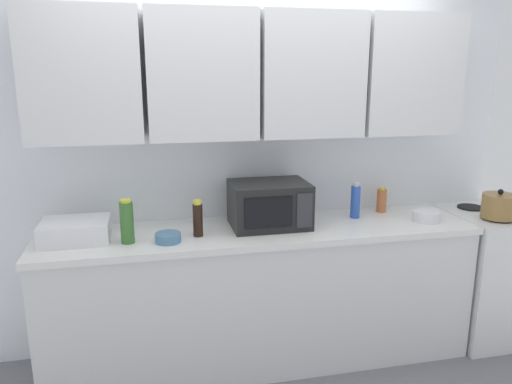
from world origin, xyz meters
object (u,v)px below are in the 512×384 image
(bottle_soy_dark, at_px, (198,219))
(bowl_mixing_large, at_px, (168,238))
(kettle, at_px, (499,206))
(bottle_spice_jar, at_px, (381,200))
(dish_rack, at_px, (76,231))
(microwave, at_px, (269,204))
(bowl_ceramic_small, at_px, (426,216))
(bottle_green_oil, at_px, (127,222))
(stove_range, at_px, (497,272))
(bottle_blue_cleaner, at_px, (355,201))

(bottle_soy_dark, distance_m, bowl_mixing_large, 0.21)
(kettle, height_order, bottle_spice_jar, kettle)
(dish_rack, xyz_separation_m, bottle_soy_dark, (0.70, -0.07, 0.05))
(bowl_mixing_large, bearing_deg, bottle_soy_dark, 20.67)
(bowl_mixing_large, bearing_deg, microwave, 15.05)
(kettle, height_order, bowl_ceramic_small, kettle)
(dish_rack, bearing_deg, microwave, 1.67)
(bottle_spice_jar, bearing_deg, bowl_mixing_large, -168.01)
(bottle_green_oil, height_order, bowl_mixing_large, bottle_green_oil)
(bottle_green_oil, bearing_deg, dish_rack, 161.09)
(bottle_soy_dark, relative_size, bowl_mixing_large, 1.50)
(dish_rack, height_order, bottle_soy_dark, bottle_soy_dark)
(bowl_ceramic_small, relative_size, bowl_mixing_large, 1.21)
(stove_range, xyz_separation_m, bottle_blue_cleaner, (-1.07, 0.10, 0.56))
(stove_range, relative_size, microwave, 1.90)
(kettle, distance_m, bottle_spice_jar, 0.75)
(microwave, relative_size, bowl_ceramic_small, 2.68)
(dish_rack, distance_m, bottle_soy_dark, 0.70)
(kettle, relative_size, bottle_blue_cleaner, 0.91)
(bottle_soy_dark, bearing_deg, bottle_green_oil, -175.73)
(bottle_blue_cleaner, bearing_deg, stove_range, -5.55)
(microwave, bearing_deg, bowl_ceramic_small, -6.52)
(bottle_soy_dark, bearing_deg, stove_range, 1.35)
(bowl_ceramic_small, height_order, bowl_mixing_large, bowl_ceramic_small)
(kettle, height_order, microwave, microwave)
(kettle, distance_m, bottle_green_oil, 2.37)
(microwave, distance_m, bottle_soy_dark, 0.47)
(microwave, height_order, bottle_soy_dark, microwave)
(bottle_soy_dark, distance_m, bottle_green_oil, 0.40)
(microwave, bearing_deg, bottle_spice_jar, 9.62)
(kettle, bearing_deg, bottle_green_oil, 178.55)
(stove_range, distance_m, bowl_mixing_large, 2.37)
(dish_rack, distance_m, bottle_spice_jar, 2.00)
(dish_rack, relative_size, bowl_ceramic_small, 2.13)
(bowl_mixing_large, bearing_deg, bottle_blue_cleaner, 10.15)
(stove_range, distance_m, kettle, 0.58)
(kettle, height_order, bowl_mixing_large, kettle)
(bottle_green_oil, relative_size, bottle_blue_cleaner, 1.06)
(bottle_green_oil, bearing_deg, bowl_ceramic_small, 0.50)
(bottle_spice_jar, distance_m, bowl_mixing_large, 1.51)
(dish_rack, relative_size, bottle_soy_dark, 1.72)
(bottle_soy_dark, xyz_separation_m, bowl_mixing_large, (-0.18, -0.07, -0.08))
(bottle_soy_dark, xyz_separation_m, bottle_spice_jar, (1.30, 0.25, -0.02))
(bottle_blue_cleaner, distance_m, bowl_ceramic_small, 0.46)
(dish_rack, bearing_deg, stove_range, -0.40)
(bottle_soy_dark, height_order, bottle_spice_jar, bottle_soy_dark)
(bottle_blue_cleaner, bearing_deg, bottle_green_oil, -172.81)
(microwave, relative_size, bottle_soy_dark, 2.17)
(bottle_green_oil, xyz_separation_m, bottle_blue_cleaner, (1.46, 0.18, -0.01))
(bottle_blue_cleaner, distance_m, bottle_spice_jar, 0.25)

